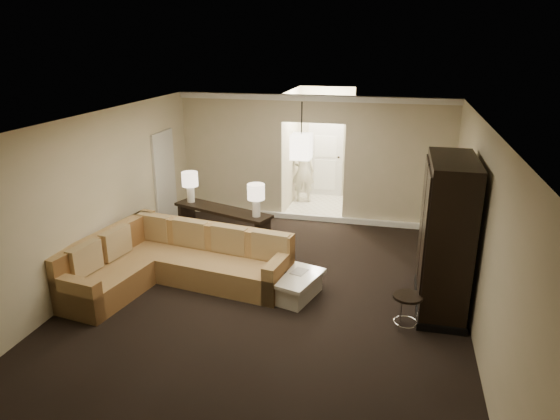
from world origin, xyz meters
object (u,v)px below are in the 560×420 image
(console_table, at_px, (223,224))
(armoire, at_px, (445,239))
(coffee_table, at_px, (287,284))
(person, at_px, (303,168))
(drink_table, at_px, (407,305))
(sectional_sofa, at_px, (171,263))

(console_table, distance_m, armoire, 4.27)
(coffee_table, distance_m, person, 4.99)
(drink_table, bearing_deg, coffee_table, 163.13)
(sectional_sofa, distance_m, coffee_table, 1.97)
(coffee_table, distance_m, console_table, 2.32)
(drink_table, bearing_deg, console_table, 148.32)
(sectional_sofa, relative_size, person, 1.98)
(sectional_sofa, xyz_separation_m, drink_table, (3.82, -0.49, 0.00))
(armoire, bearing_deg, sectional_sofa, -176.34)
(coffee_table, xyz_separation_m, person, (-0.70, 4.90, 0.66))
(console_table, relative_size, person, 1.24)
(person, bearing_deg, armoire, 111.85)
(console_table, xyz_separation_m, armoire, (3.99, -1.40, 0.63))
(armoire, distance_m, person, 5.60)
(coffee_table, height_order, drink_table, drink_table)
(sectional_sofa, relative_size, armoire, 1.46)
(drink_table, relative_size, person, 0.30)
(coffee_table, bearing_deg, console_table, 135.86)
(drink_table, distance_m, person, 6.05)
(sectional_sofa, xyz_separation_m, armoire, (4.30, 0.28, 0.75))
(console_table, bearing_deg, sectional_sofa, -81.42)
(sectional_sofa, distance_m, armoire, 4.38)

